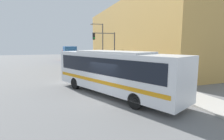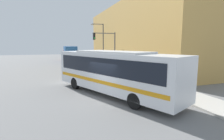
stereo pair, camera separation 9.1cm
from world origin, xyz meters
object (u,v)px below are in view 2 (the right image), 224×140
object	(u,v)px
street_lamp	(102,41)
fire_hydrant	(149,79)
delivery_truck	(70,53)
traffic_light_pole	(107,44)
city_bus	(113,70)
pedestrian_mid_block	(132,67)
pedestrian_near_corner	(127,66)

from	to	relation	value
street_lamp	fire_hydrant	bearing A→B (deg)	-89.86
delivery_truck	traffic_light_pole	bearing A→B (deg)	-77.49
city_bus	delivery_truck	distance (m)	27.68
city_bus	pedestrian_mid_block	distance (m)	8.96
fire_hydrant	street_lamp	bearing A→B (deg)	90.14
city_bus	traffic_light_pole	bearing A→B (deg)	50.11
city_bus	traffic_light_pole	size ratio (longest dim) A/B	2.09
city_bus	fire_hydrant	bearing A→B (deg)	1.37
street_lamp	delivery_truck	bearing A→B (deg)	114.37
fire_hydrant	pedestrian_near_corner	xyz separation A→B (m)	(0.66, 6.55, 0.48)
street_lamp	city_bus	bearing A→B (deg)	-103.49
delivery_truck	pedestrian_near_corner	world-z (taller)	delivery_truck
city_bus	pedestrian_mid_block	xyz separation A→B (m)	(5.10, 7.32, -0.86)
street_lamp	pedestrian_mid_block	size ratio (longest dim) A/B	4.15
traffic_light_pole	pedestrian_mid_block	size ratio (longest dim) A/B	3.07
city_bus	pedestrian_mid_block	bearing A→B (deg)	31.23
city_bus	traffic_light_pole	distance (m)	12.21
delivery_truck	traffic_light_pole	xyz separation A→B (m)	(3.57, -16.08, 1.96)
city_bus	fire_hydrant	world-z (taller)	city_bus
pedestrian_mid_block	fire_hydrant	bearing A→B (deg)	-98.63
traffic_light_pole	pedestrian_near_corner	world-z (taller)	traffic_light_pole
pedestrian_mid_block	street_lamp	bearing A→B (deg)	94.61
city_bus	pedestrian_near_corner	size ratio (longest dim) A/B	6.46
pedestrian_near_corner	street_lamp	bearing A→B (deg)	94.36
pedestrian_near_corner	pedestrian_mid_block	xyz separation A→B (m)	(0.14, -1.26, 0.01)
delivery_truck	fire_hydrant	world-z (taller)	delivery_truck
delivery_truck	fire_hydrant	size ratio (longest dim) A/B	9.78
fire_hydrant	pedestrian_mid_block	world-z (taller)	pedestrian_mid_block
fire_hydrant	pedestrian_near_corner	size ratio (longest dim) A/B	0.46
pedestrian_near_corner	pedestrian_mid_block	bearing A→B (deg)	-83.59
delivery_truck	traffic_light_pole	world-z (taller)	traffic_light_pole
pedestrian_near_corner	city_bus	bearing A→B (deg)	-120.00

